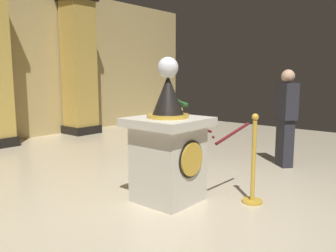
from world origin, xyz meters
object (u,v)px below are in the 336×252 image
pedestal_clock (168,148)px  potted_palm_right (175,125)px  stanchion_near (253,172)px  stanchion_far (180,154)px  bystander_guest (286,116)px

pedestal_clock → potted_palm_right: size_ratio=1.65×
stanchion_near → stanchion_far: bearing=82.1°
pedestal_clock → bystander_guest: bearing=-10.5°
stanchion_far → potted_palm_right: 3.05m
bystander_guest → pedestal_clock: bearing=169.5°
stanchion_near → bystander_guest: bearing=11.1°
pedestal_clock → stanchion_far: pedestal_clock is taller
pedestal_clock → bystander_guest: (2.42, -0.45, 0.19)m
stanchion_near → potted_palm_right: 4.06m
pedestal_clock → stanchion_far: size_ratio=1.63×
pedestal_clock → potted_palm_right: bearing=38.1°
pedestal_clock → bystander_guest: size_ratio=1.08×
potted_palm_right → bystander_guest: bearing=-102.8°
pedestal_clock → stanchion_far: 0.90m
stanchion_far → bystander_guest: 1.94m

